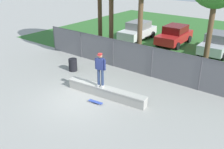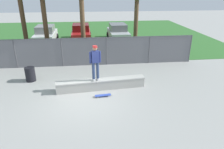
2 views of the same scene
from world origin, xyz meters
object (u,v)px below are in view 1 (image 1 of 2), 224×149
object	(u,v)px
concrete_ledge	(106,92)
car_silver	(217,43)
skateboarder	(100,68)
skateboard	(96,102)
trash_bin	(73,65)
car_red	(175,35)
car_white	(138,31)

from	to	relation	value
concrete_ledge	car_silver	world-z (taller)	car_silver
skateboarder	skateboard	distance (m)	1.74
trash_bin	car_silver	bearing A→B (deg)	55.92
skateboarder	trash_bin	world-z (taller)	skateboarder
car_red	car_silver	bearing A→B (deg)	-4.49
concrete_ledge	car_white	bearing A→B (deg)	114.10
skateboarder	concrete_ledge	bearing A→B (deg)	14.35
concrete_ledge	skateboard	world-z (taller)	concrete_ledge
car_silver	trash_bin	xyz separation A→B (m)	(-6.38, -9.43, -0.42)
skateboarder	trash_bin	distance (m)	4.21
skateboarder	car_white	bearing A→B (deg)	112.71
concrete_ledge	car_red	bearing A→B (deg)	96.89
skateboard	car_red	size ratio (longest dim) A/B	0.19
concrete_ledge	car_red	xyz separation A→B (m)	(-1.36, 11.23, 0.56)
car_silver	concrete_ledge	bearing A→B (deg)	-102.27
skateboarder	trash_bin	size ratio (longest dim) A/B	2.22
car_white	car_silver	size ratio (longest dim) A/B	1.00
concrete_ledge	car_white	world-z (taller)	car_white
car_white	trash_bin	distance (m)	9.15
car_silver	car_white	bearing A→B (deg)	-177.42
car_red	car_silver	distance (m)	3.75
car_silver	skateboard	bearing A→B (deg)	-101.25
car_red	car_silver	size ratio (longest dim) A/B	1.00
concrete_ledge	car_red	size ratio (longest dim) A/B	1.12
skateboard	car_red	distance (m)	12.19
skateboard	car_red	bearing A→B (deg)	96.55
skateboard	trash_bin	xyz separation A→B (m)	(-4.04, 2.36, 0.34)
skateboarder	skateboard	bearing A→B (deg)	-68.62
skateboarder	car_white	size ratio (longest dim) A/B	0.43
concrete_ledge	skateboarder	bearing A→B (deg)	-165.65
car_silver	trash_bin	bearing A→B (deg)	-124.08
trash_bin	car_white	bearing A→B (deg)	94.66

